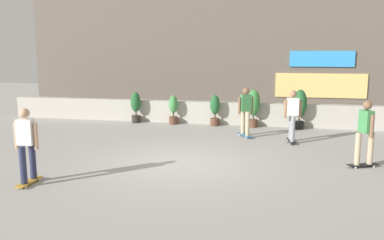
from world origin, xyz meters
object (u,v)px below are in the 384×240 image
potted_plant_4 (300,106)px  skater_mid_plaza (292,114)px  potted_plant_2 (215,109)px  skater_foreground (246,110)px  potted_plant_1 (173,109)px  skater_far_right (27,143)px  potted_plant_3 (253,105)px  skater_far_left (365,131)px  potted_plant_0 (136,106)px

potted_plant_4 → skater_mid_plaza: bearing=-98.2°
potted_plant_2 → skater_foreground: bearing=-54.4°
potted_plant_1 → skater_far_right: skater_far_right is taller
potted_plant_1 → potted_plant_4: 4.96m
potted_plant_3 → skater_foreground: skater_foreground is taller
potted_plant_3 → skater_far_left: skater_far_left is taller
skater_far_left → potted_plant_2: bearing=132.8°
potted_plant_1 → skater_mid_plaza: bearing=-28.3°
skater_foreground → skater_far_right: (-4.24, -6.01, 0.00)m
skater_mid_plaza → potted_plant_0: bearing=158.2°
potted_plant_0 → skater_mid_plaza: (6.20, -2.48, 0.24)m
potted_plant_0 → skater_far_left: skater_far_left is taller
potted_plant_2 → skater_far_right: 8.42m
skater_mid_plaza → potted_plant_4: bearing=81.8°
potted_plant_4 → skater_far_left: (1.33, -4.94, 0.06)m
potted_plant_4 → potted_plant_1: bearing=180.0°
skater_foreground → skater_far_left: size_ratio=1.00×
skater_foreground → skater_mid_plaza: (1.54, -0.59, 0.00)m
potted_plant_1 → skater_mid_plaza: (4.60, -2.48, 0.33)m
skater_far_left → potted_plant_0: bearing=147.9°
skater_far_right → skater_foreground: bearing=54.8°
potted_plant_2 → skater_mid_plaza: size_ratio=0.73×
potted_plant_0 → potted_plant_1: (1.61, 0.00, -0.09)m
potted_plant_0 → skater_foreground: size_ratio=0.75×
potted_plant_2 → potted_plant_0: bearing=180.0°
potted_plant_4 → skater_far_right: skater_far_right is taller
potted_plant_4 → skater_foreground: (-1.89, -1.89, 0.06)m
skater_foreground → skater_far_left: same height
potted_plant_1 → skater_foreground: 3.61m
potted_plant_2 → skater_foreground: 2.34m
skater_foreground → skater_mid_plaza: size_ratio=1.00×
potted_plant_2 → potted_plant_4: size_ratio=0.82×
potted_plant_4 → skater_foreground: size_ratio=0.89×
potted_plant_0 → skater_far_left: bearing=-32.1°
skater_foreground → skater_far_left: bearing=-43.4°
skater_foreground → potted_plant_4: bearing=44.9°
potted_plant_1 → skater_foreground: (3.06, -1.89, 0.33)m
skater_mid_plaza → skater_far_right: (-5.78, -5.43, 0.00)m
potted_plant_2 → skater_foreground: size_ratio=0.73×
potted_plant_3 → skater_far_left: 5.82m
skater_mid_plaza → skater_far_left: bearing=-55.6°
potted_plant_2 → skater_far_right: bearing=-110.1°
potted_plant_3 → potted_plant_4: 1.74m
potted_plant_4 → skater_mid_plaza: size_ratio=0.89×
potted_plant_3 → skater_far_left: (3.07, -4.94, 0.09)m
skater_foreground → potted_plant_1: bearing=148.3°
potted_plant_2 → skater_mid_plaza: skater_mid_plaza is taller
skater_mid_plaza → potted_plant_3: bearing=119.1°
potted_plant_4 → skater_mid_plaza: skater_mid_plaza is taller
potted_plant_0 → skater_far_right: size_ratio=0.75×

